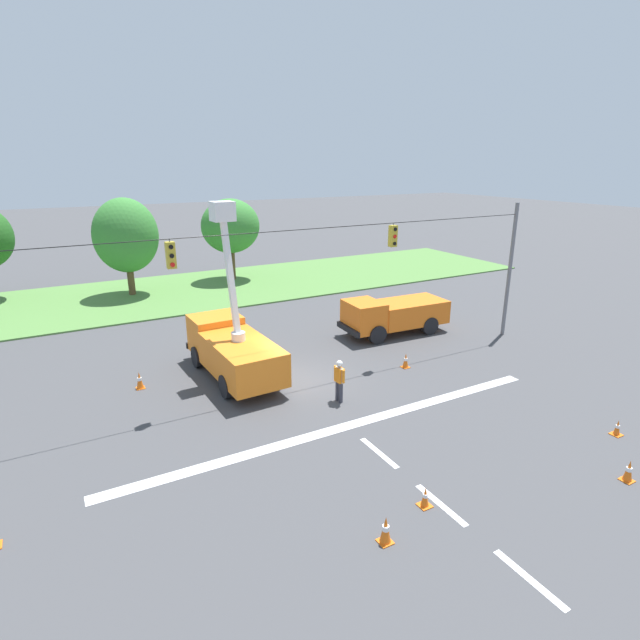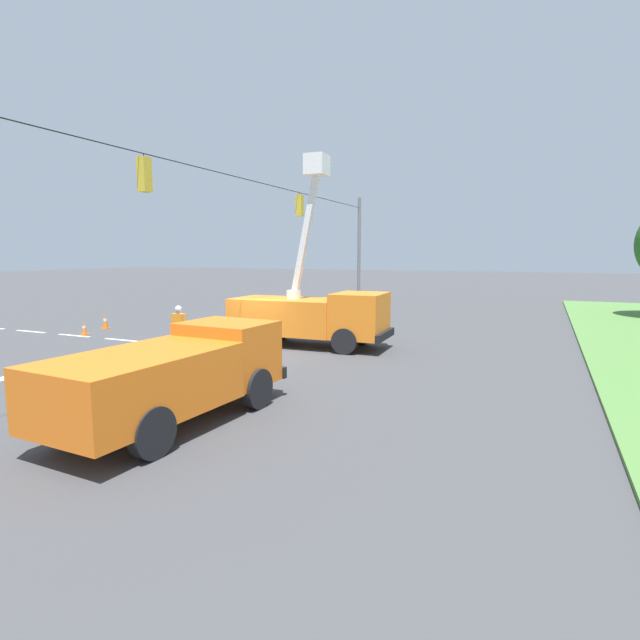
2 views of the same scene
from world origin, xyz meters
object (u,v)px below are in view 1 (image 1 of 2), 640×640
Objects in this scene: traffic_cone_lane_edge_a at (386,530)px; tree_centre at (126,236)px; utility_truck_support_near at (393,314)px; traffic_cone_mid_left at (406,361)px; traffic_cone_lane_edge_b at (629,471)px; utility_truck_bucket_lift at (232,346)px; traffic_cone_foreground_left at (617,428)px; tree_east at (230,226)px; traffic_cone_foreground_right at (425,497)px; road_worker at (339,378)px; traffic_cone_near_bucket at (140,380)px.

tree_centre is at bearing 92.96° from traffic_cone_lane_edge_a.
traffic_cone_mid_left is at bearing -119.79° from utility_truck_support_near.
tree_centre reaches higher than traffic_cone_mid_left.
traffic_cone_lane_edge_a reaches higher than traffic_cone_lane_edge_b.
utility_truck_bucket_lift is 15.30m from traffic_cone_foreground_left.
traffic_cone_lane_edge_b is (-1.98, -14.41, -0.80)m from utility_truck_support_near.
tree_east is at bearing 92.63° from traffic_cone_lane_edge_b.
tree_east is at bearing 80.84° from traffic_cone_foreground_right.
road_worker is (-6.92, -5.68, -0.14)m from utility_truck_support_near.
utility_truck_support_near is 7.97× the size of traffic_cone_lane_edge_a.
traffic_cone_mid_left is (4.50, 1.44, -0.65)m from road_worker.
traffic_cone_lane_edge_a is at bearing -72.93° from traffic_cone_near_bucket.
utility_truck_bucket_lift reaches higher than traffic_cone_lane_edge_b.
traffic_cone_foreground_right is at bearing -83.32° from tree_centre.
tree_east is at bearing 77.67° from traffic_cone_lane_edge_a.
traffic_cone_near_bucket is (-5.61, 11.78, 0.08)m from traffic_cone_foreground_right.
traffic_cone_foreground_left is at bearing -43.91° from road_worker.
traffic_cone_mid_left is (8.98, -19.92, -3.94)m from tree_centre.
tree_centre is 8.96× the size of traffic_cone_lane_edge_a.
tree_centre is at bearing 126.03° from utility_truck_support_near.
traffic_cone_lane_edge_a is (-3.00, -7.27, -0.62)m from road_worker.
traffic_cone_foreground_right is 0.80× the size of traffic_cone_near_bucket.
traffic_cone_mid_left reaches higher than traffic_cone_foreground_right.
traffic_cone_mid_left is 0.94× the size of traffic_cone_near_bucket.
tree_east is 3.66× the size of road_worker.
traffic_cone_near_bucket is (-2.32, -16.24, -3.92)m from tree_centre.
tree_centre is 11.87× the size of traffic_cone_foreground_left.
utility_truck_support_near is 14.57m from traffic_cone_lane_edge_b.
traffic_cone_mid_left is (-2.75, 8.42, 0.08)m from traffic_cone_foreground_left.
utility_truck_support_near is at bearing 60.21° from traffic_cone_mid_left.
traffic_cone_lane_edge_b is at bearing -10.45° from traffic_cone_lane_edge_a.
traffic_cone_foreground_right is (-4.70, -29.16, -4.05)m from tree_east.
tree_east is 23.00m from road_worker.
traffic_cone_foreground_left is 2.90m from traffic_cone_lane_edge_b.
traffic_cone_foreground_left is (10.12, -11.42, -1.15)m from utility_truck_bucket_lift.
traffic_cone_foreground_right is 1.90m from traffic_cone_lane_edge_a.
traffic_cone_lane_edge_b is (7.94, -1.46, -0.04)m from traffic_cone_lane_edge_a.
utility_truck_bucket_lift reaches higher than tree_centre.
traffic_cone_lane_edge_a is at bearing -87.04° from tree_centre.
utility_truck_support_near reaches higher than traffic_cone_foreground_left.
road_worker is at bearing 136.09° from traffic_cone_foreground_left.
tree_centre is 19.64m from utility_truck_support_near.
traffic_cone_lane_edge_a is (-0.14, -11.71, -1.04)m from utility_truck_bucket_lift.
utility_truck_bucket_lift is 11.76m from traffic_cone_lane_edge_a.
traffic_cone_foreground_left is (7.25, -6.98, -0.73)m from road_worker.
tree_centre is 9.69× the size of traffic_cone_mid_left.
traffic_cone_lane_edge_a is (3.80, -12.38, 0.01)m from traffic_cone_near_bucket.
utility_truck_support_near is at bearing 82.16° from traffic_cone_lane_edge_b.
traffic_cone_foreground_right is at bearing -81.48° from utility_truck_bucket_lift.
utility_truck_support_near is 16.33m from traffic_cone_lane_edge_a.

